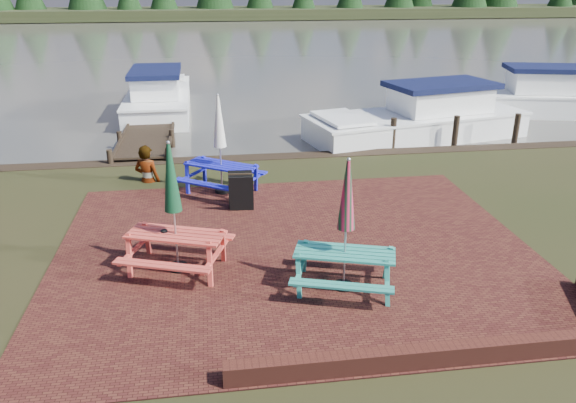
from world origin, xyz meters
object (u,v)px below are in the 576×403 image
(picnic_table_teal, at_px, (345,246))
(boat_far, at_px, (527,99))
(picnic_table_blue, at_px, (221,160))
(picnic_table_red, at_px, (175,228))
(boat_jetty, at_px, (159,98))
(jetty, at_px, (152,122))
(boat_near, at_px, (420,121))
(person, at_px, (145,146))
(chalkboard, at_px, (241,192))

(picnic_table_teal, distance_m, boat_far, 16.06)
(picnic_table_teal, height_order, picnic_table_blue, picnic_table_blue)
(boat_far, bearing_deg, picnic_table_blue, 135.35)
(picnic_table_red, height_order, boat_jetty, picnic_table_red)
(picnic_table_red, bearing_deg, jetty, 117.02)
(boat_near, bearing_deg, person, 100.06)
(picnic_table_teal, distance_m, picnic_table_red, 2.96)
(picnic_table_teal, xyz_separation_m, person, (-3.72, 5.86, 0.14))
(picnic_table_blue, height_order, chalkboard, picnic_table_blue)
(boat_far, bearing_deg, chalkboard, 139.98)
(boat_near, relative_size, person, 4.14)
(chalkboard, xyz_separation_m, boat_near, (6.34, 5.88, -0.05))
(chalkboard, relative_size, boat_far, 0.13)
(picnic_table_teal, xyz_separation_m, jetty, (-4.08, 11.76, -0.68))
(picnic_table_teal, distance_m, person, 6.95)
(picnic_table_teal, bearing_deg, jetty, 126.94)
(jetty, relative_size, person, 4.85)
(picnic_table_teal, relative_size, chalkboard, 2.63)
(picnic_table_blue, relative_size, person, 1.27)
(boat_near, bearing_deg, chalkboard, 119.87)
(boat_jetty, relative_size, boat_far, 1.00)
(chalkboard, xyz_separation_m, person, (-2.24, 2.23, 0.49))
(picnic_table_teal, bearing_deg, person, 140.20)
(picnic_table_teal, xyz_separation_m, boat_far, (10.28, 12.34, -0.39))
(chalkboard, height_order, boat_near, boat_near)
(picnic_table_blue, height_order, boat_near, picnic_table_blue)
(picnic_table_red, height_order, jetty, picnic_table_red)
(picnic_table_blue, bearing_deg, boat_jetty, 136.85)
(picnic_table_teal, relative_size, boat_near, 0.29)
(picnic_table_red, relative_size, boat_near, 0.30)
(picnic_table_red, bearing_deg, boat_near, 68.02)
(boat_jetty, bearing_deg, jetty, -92.21)
(chalkboard, height_order, person, person)
(picnic_table_red, height_order, picnic_table_blue, picnic_table_blue)
(picnic_table_red, relative_size, picnic_table_blue, 0.99)
(picnic_table_teal, relative_size, jetty, 0.25)
(chalkboard, height_order, boat_far, boat_far)
(picnic_table_teal, height_order, boat_far, picnic_table_teal)
(picnic_table_red, relative_size, person, 1.26)
(boat_jetty, relative_size, person, 3.69)
(picnic_table_red, height_order, person, picnic_table_red)
(boat_far, bearing_deg, boat_jetty, 94.96)
(picnic_table_teal, bearing_deg, picnic_table_red, 177.12)
(picnic_table_teal, xyz_separation_m, boat_jetty, (-4.02, 14.48, -0.40))
(boat_far, bearing_deg, boat_near, 130.96)
(picnic_table_teal, height_order, boat_near, picnic_table_teal)
(picnic_table_teal, relative_size, boat_jetty, 0.33)
(picnic_table_teal, distance_m, jetty, 12.46)
(boat_jetty, distance_m, boat_far, 14.46)
(picnic_table_blue, bearing_deg, picnic_table_red, -69.18)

